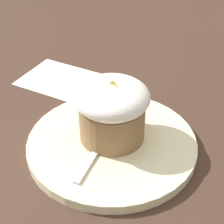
% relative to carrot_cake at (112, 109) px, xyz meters
% --- Properties ---
extents(ground_plane, '(4.00, 4.00, 0.00)m').
position_rel_carrot_cake_xyz_m(ground_plane, '(0.01, -0.01, -0.07)').
color(ground_plane, '#3D281E').
extents(dessert_plate, '(0.26, 0.26, 0.02)m').
position_rel_carrot_cake_xyz_m(dessert_plate, '(0.01, -0.01, -0.06)').
color(dessert_plate, beige).
rests_on(dessert_plate, ground_plane).
extents(carrot_cake, '(0.11, 0.11, 0.10)m').
position_rel_carrot_cake_xyz_m(carrot_cake, '(0.00, 0.00, 0.00)').
color(carrot_cake, olive).
rests_on(carrot_cake, dessert_plate).
extents(spoon, '(0.08, 0.13, 0.01)m').
position_rel_carrot_cake_xyz_m(spoon, '(0.00, -0.02, -0.05)').
color(spoon, silver).
rests_on(spoon, dessert_plate).
extents(paper_napkin, '(0.17, 0.16, 0.00)m').
position_rel_carrot_cake_xyz_m(paper_napkin, '(-0.22, 0.04, -0.07)').
color(paper_napkin, white).
rests_on(paper_napkin, ground_plane).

